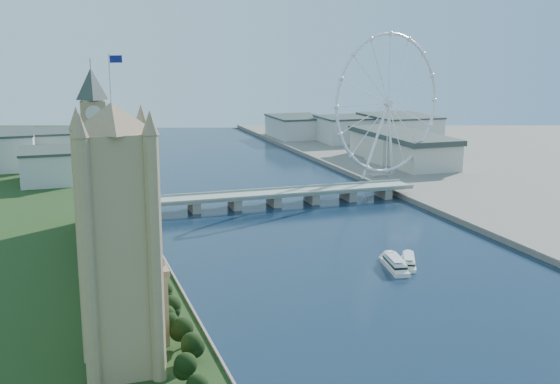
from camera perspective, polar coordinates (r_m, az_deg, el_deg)
name	(u,v)px	position (r m, az deg, el deg)	size (l,w,h in m)	color
tree_row	(176,327)	(283.23, -8.48, -10.82)	(7.71, 215.71, 19.44)	black
victoria_tower	(118,232)	(248.05, -13.06, -3.17)	(28.16, 28.16, 112.00)	tan
parliament_range	(113,242)	(368.66, -13.43, -4.01)	(24.00, 200.00, 70.00)	tan
big_ben	(94,125)	(465.56, -14.91, 5.25)	(20.02, 20.02, 110.00)	tan
westminster_bridge	(274,196)	(520.21, -0.51, -0.37)	(220.00, 22.00, 9.50)	gray
london_eye	(388,104)	(607.18, 8.78, 7.09)	(113.60, 39.12, 124.30)	silver
county_hall	(401,165)	(706.91, 9.84, 2.21)	(54.00, 144.00, 35.00)	beige
city_skyline	(236,137)	(775.55, -3.63, 4.49)	(505.00, 280.00, 32.00)	beige
tour_boat_near	(395,269)	(381.31, 9.29, -6.20)	(8.41, 32.77, 7.27)	silver
tour_boat_far	(409,266)	(388.05, 10.40, -5.92)	(7.33, 28.73, 6.34)	white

